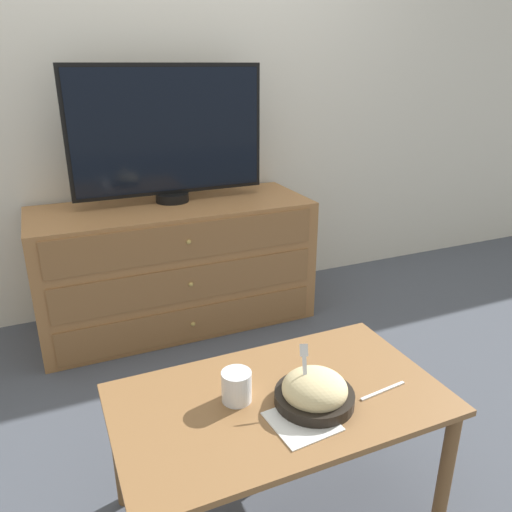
% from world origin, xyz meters
% --- Properties ---
extents(ground_plane, '(12.00, 12.00, 0.00)m').
position_xyz_m(ground_plane, '(0.00, 0.00, 0.00)').
color(ground_plane, '#474C56').
extents(wall_back, '(12.00, 0.05, 2.60)m').
position_xyz_m(wall_back, '(0.00, 0.03, 1.30)').
color(wall_back, silver).
rests_on(wall_back, ground_plane).
extents(dresser, '(1.47, 0.58, 0.69)m').
position_xyz_m(dresser, '(-0.09, -0.31, 0.34)').
color(dresser, '#9E6B3D').
rests_on(dresser, ground_plane).
extents(tv, '(1.03, 0.18, 0.71)m').
position_xyz_m(tv, '(-0.07, -0.24, 1.05)').
color(tv, black).
rests_on(tv, dresser).
extents(coffee_table, '(0.98, 0.57, 0.46)m').
position_xyz_m(coffee_table, '(-0.15, -1.74, 0.40)').
color(coffee_table, olive).
rests_on(coffee_table, ground_plane).
extents(takeout_bowl, '(0.23, 0.23, 0.17)m').
position_xyz_m(takeout_bowl, '(-0.07, -1.80, 0.50)').
color(takeout_bowl, black).
rests_on(takeout_bowl, coffee_table).
extents(drink_cup, '(0.09, 0.09, 0.09)m').
position_xyz_m(drink_cup, '(-0.27, -1.70, 0.50)').
color(drink_cup, beige).
rests_on(drink_cup, coffee_table).
extents(napkin, '(0.18, 0.18, 0.00)m').
position_xyz_m(napkin, '(-0.14, -1.86, 0.46)').
color(napkin, white).
rests_on(napkin, coffee_table).
extents(knife, '(0.17, 0.03, 0.01)m').
position_xyz_m(knife, '(0.15, -1.84, 0.46)').
color(knife, white).
rests_on(knife, coffee_table).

